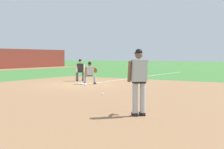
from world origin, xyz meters
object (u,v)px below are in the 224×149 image
baseball (102,94)px  pitcher (139,78)px  first_baseman (90,72)px  umpire (80,69)px  first_base_bag (82,84)px

baseball → pitcher: (-3.32, -3.42, 1.02)m
first_baseman → umpire: size_ratio=0.92×
pitcher → first_baseman: (7.16, 6.83, -0.33)m
first_base_bag → baseball: bearing=-132.6°
pitcher → umpire: pitcher is taller
first_base_bag → baseball: 4.91m
first_baseman → umpire: bearing=51.2°
baseball → first_baseman: bearing=41.5°
pitcher → umpire: bearing=45.2°
baseball → pitcher: size_ratio=0.04×
first_baseman → first_base_bag: bearing=158.7°
first_baseman → umpire: (1.56, 1.94, 0.06)m
first_base_bag → first_baseman: first_baseman is taller
umpire → pitcher: bearing=-134.8°
baseball → first_baseman: (3.85, 3.41, 0.69)m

